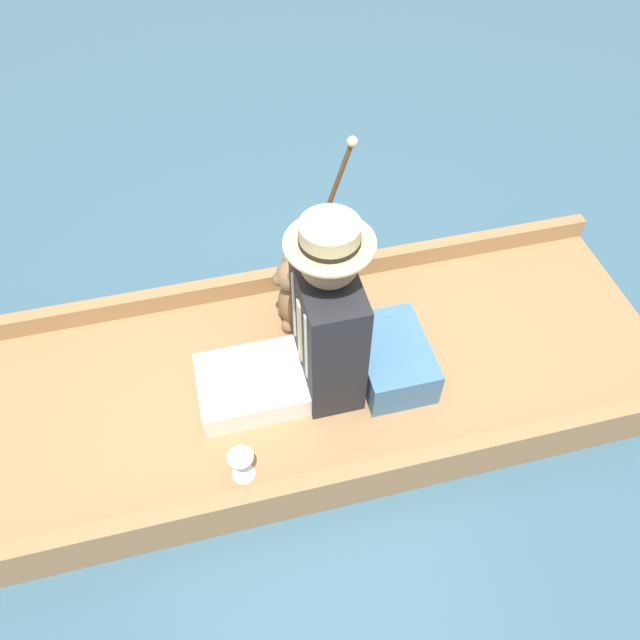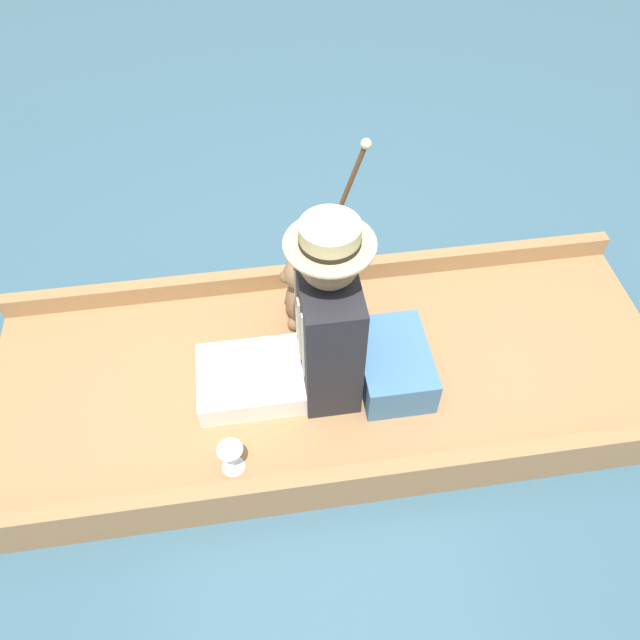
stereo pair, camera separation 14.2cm
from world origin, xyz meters
TOP-DOWN VIEW (x-y plane):
  - ground_plane at (0.00, 0.00)m, footprint 16.00×16.00m
  - punt_boat at (0.00, 0.00)m, footprint 1.10×2.85m
  - seat_cushion at (-0.07, -0.23)m, footprint 0.40×0.28m
  - seated_person at (-0.04, 0.10)m, footprint 0.37×0.68m
  - teddy_bear at (0.29, 0.10)m, footprint 0.27×0.16m
  - wine_glass at (-0.39, 0.44)m, footprint 0.10×0.10m
  - walking_cane at (0.45, -0.09)m, footprint 0.04×0.27m

SIDE VIEW (x-z plane):
  - ground_plane at x=0.00m, z-range 0.00..0.00m
  - punt_boat at x=0.00m, z-range -0.04..0.18m
  - seat_cushion at x=-0.07m, z-range 0.12..0.30m
  - wine_glass at x=-0.39m, z-range 0.16..0.30m
  - teddy_bear at x=0.29m, z-range 0.11..0.49m
  - seated_person at x=-0.04m, z-range 0.03..0.87m
  - walking_cane at x=0.45m, z-range 0.19..1.01m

